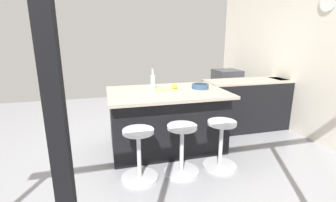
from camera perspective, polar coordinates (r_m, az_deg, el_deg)
ground_plane at (r=3.80m, az=-3.55°, el=-10.74°), size 6.96×6.96×0.00m
interior_partition_left at (r=4.71m, az=29.55°, el=9.17°), size 0.15×5.36×2.66m
sink_cabinet at (r=4.88m, az=22.56°, el=-0.35°), size 2.45×0.60×1.19m
oven_range at (r=6.16m, az=13.72°, el=3.15°), size 0.60×0.61×0.88m
kitchen_island at (r=3.61m, az=-0.40°, el=-4.38°), size 1.68×1.13×0.90m
stool_by_window at (r=3.20m, az=12.40°, el=-10.39°), size 0.44×0.44×0.63m
stool_middle at (r=3.01m, az=3.28°, el=-11.73°), size 0.44×0.44×0.63m
stool_near_camera at (r=2.90m, az=-6.89°, el=-12.88°), size 0.44×0.44×0.63m
cutting_board at (r=3.53m, az=-0.36°, el=2.85°), size 0.36×0.24×0.02m
apple_yellow at (r=3.49m, az=1.56°, el=3.57°), size 0.08×0.08×0.08m
water_bottle at (r=3.47m, az=-3.62°, el=4.51°), size 0.06×0.06×0.31m
fruit_bowl at (r=3.64m, az=7.68°, el=3.57°), size 0.25×0.25×0.07m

